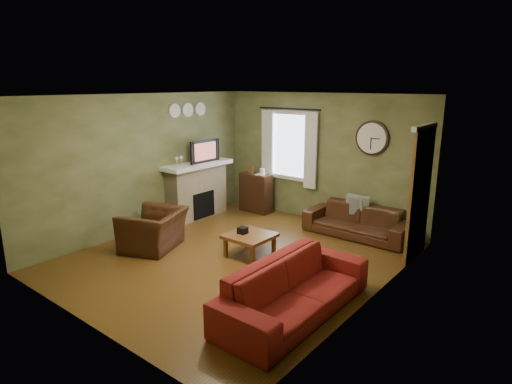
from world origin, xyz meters
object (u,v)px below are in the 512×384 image
Objects in this scene: armchair at (154,230)px; coffee_table at (250,245)px; sofa_brown at (357,221)px; bookshelf at (256,193)px; sofa_red at (295,288)px.

armchair is 1.46× the size of coffee_table.
sofa_brown is at bearing 64.45° from coffee_table.
armchair reaches higher than coffee_table.
bookshelf is at bearing 157.77° from armchair.
sofa_brown is at bearing -1.07° from bookshelf.
armchair is at bearing 84.64° from sofa_red.
sofa_brown is at bearing 116.08° from armchair.
armchair is at bearing -152.97° from coffee_table.
sofa_red is at bearing -33.68° from coffee_table.
bookshelf is 0.43× the size of sofa_brown.
bookshelf is 2.46m from sofa_brown.
coffee_table is at bearing 56.32° from sofa_red.
sofa_red is 1.91m from coffee_table.
sofa_brown is 3.12m from sofa_red.
armchair is (0.00, -2.81, -0.09)m from bookshelf.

